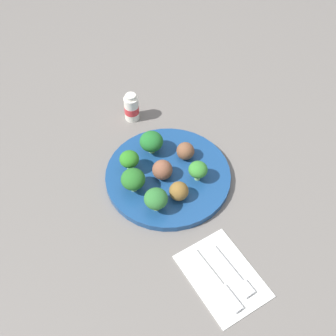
{
  "coord_description": "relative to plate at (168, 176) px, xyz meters",
  "views": [
    {
      "loc": [
        0.52,
        -0.29,
        0.78
      ],
      "look_at": [
        0.0,
        0.0,
        0.04
      ],
      "focal_mm": 46.42,
      "sensor_mm": 36.0,
      "label": 1
    }
  ],
  "objects": [
    {
      "name": "napkin",
      "position": [
        0.26,
        -0.03,
        -0.01
      ],
      "size": [
        0.17,
        0.13,
        0.01
      ],
      "primitive_type": "cube",
      "rotation": [
        0.0,
        0.0,
        0.04
      ],
      "color": "white",
      "rests_on": "ground_plane"
    },
    {
      "name": "meatball_back_right",
      "position": [
        -0.0,
        -0.01,
        0.03
      ],
      "size": [
        0.04,
        0.04,
        0.04
      ],
      "primitive_type": "sphere",
      "color": "brown",
      "rests_on": "plate"
    },
    {
      "name": "fork",
      "position": [
        0.27,
        -0.01,
        -0.0
      ],
      "size": [
        0.12,
        0.02,
        0.01
      ],
      "color": "silver",
      "rests_on": "napkin"
    },
    {
      "name": "plate",
      "position": [
        0.0,
        0.0,
        0.0
      ],
      "size": [
        0.28,
        0.28,
        0.02
      ],
      "primitive_type": "cylinder",
      "color": "navy",
      "rests_on": "ground_plane"
    },
    {
      "name": "knife",
      "position": [
        0.27,
        -0.04,
        -0.0
      ],
      "size": [
        0.15,
        0.03,
        0.01
      ],
      "color": "white",
      "rests_on": "napkin"
    },
    {
      "name": "meatball_mid_left",
      "position": [
        -0.02,
        0.06,
        0.03
      ],
      "size": [
        0.04,
        0.04,
        0.04
      ],
      "primitive_type": "sphere",
      "color": "brown",
      "rests_on": "plate"
    },
    {
      "name": "meatball_center",
      "position": [
        0.07,
        -0.01,
        0.03
      ],
      "size": [
        0.04,
        0.04,
        0.04
      ],
      "primitive_type": "sphere",
      "color": "brown",
      "rests_on": "plate"
    },
    {
      "name": "broccoli_floret_far_rim",
      "position": [
        -0.05,
        -0.07,
        0.04
      ],
      "size": [
        0.04,
        0.04,
        0.05
      ],
      "color": "#92CC77",
      "rests_on": "plate"
    },
    {
      "name": "broccoli_floret_mid_right",
      "position": [
        -0.08,
        0.0,
        0.04
      ],
      "size": [
        0.05,
        0.05,
        0.06
      ],
      "color": "#91CB67",
      "rests_on": "plate"
    },
    {
      "name": "yogurt_bottle",
      "position": [
        -0.21,
        0.02,
        0.03
      ],
      "size": [
        0.04,
        0.04,
        0.08
      ],
      "color": "white",
      "rests_on": "ground_plane"
    },
    {
      "name": "ground_plane",
      "position": [
        0.0,
        0.0,
        -0.01
      ],
      "size": [
        4.0,
        4.0,
        0.0
      ],
      "primitive_type": "plane",
      "color": "slate"
    },
    {
      "name": "broccoli_floret_front_right",
      "position": [
        0.07,
        -0.07,
        0.04
      ],
      "size": [
        0.05,
        0.05,
        0.05
      ],
      "color": "#AAC966",
      "rests_on": "plate"
    },
    {
      "name": "broccoli_floret_front_left",
      "position": [
        0.0,
        -0.08,
        0.04
      ],
      "size": [
        0.05,
        0.05,
        0.06
      ],
      "color": "#9DD072",
      "rests_on": "plate"
    },
    {
      "name": "broccoli_floret_back_right",
      "position": [
        0.04,
        0.05,
        0.04
      ],
      "size": [
        0.04,
        0.04,
        0.05
      ],
      "color": "#9ACF73",
      "rests_on": "plate"
    }
  ]
}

